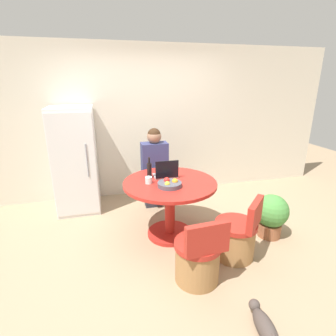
{
  "coord_description": "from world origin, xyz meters",
  "views": [
    {
      "loc": [
        -0.74,
        -2.89,
        1.99
      ],
      "look_at": [
        0.05,
        0.22,
        0.93
      ],
      "focal_mm": 28.0,
      "sensor_mm": 36.0,
      "label": 1
    }
  ],
  "objects": [
    {
      "name": "ground_plane",
      "position": [
        0.0,
        0.0,
        0.0
      ],
      "size": [
        12.0,
        12.0,
        0.0
      ],
      "primitive_type": "plane",
      "color": "#9E8466"
    },
    {
      "name": "chair_near_right_corner",
      "position": [
        0.68,
        -0.53,
        0.26
      ],
      "size": [
        0.56,
        0.56,
        0.76
      ],
      "rotation": [
        0.0,
        0.0,
        -2.36
      ],
      "color": "#9E7042",
      "rests_on": "ground_plane"
    },
    {
      "name": "potted_plant",
      "position": [
        1.34,
        -0.24,
        0.33
      ],
      "size": [
        0.43,
        0.43,
        0.59
      ],
      "color": "#935638",
      "rests_on": "ground_plane"
    },
    {
      "name": "coffee_cup",
      "position": [
        -0.23,
        0.12,
        0.82
      ],
      "size": [
        0.09,
        0.09,
        0.09
      ],
      "color": "white",
      "rests_on": "dining_table"
    },
    {
      "name": "refrigerator",
      "position": [
        -1.18,
        1.27,
        0.82
      ],
      "size": [
        0.64,
        0.73,
        1.64
      ],
      "color": "white",
      "rests_on": "ground_plane"
    },
    {
      "name": "chair_near_camera",
      "position": [
        0.11,
        -0.79,
        0.26
      ],
      "size": [
        0.49,
        0.49,
        0.76
      ],
      "rotation": [
        0.0,
        0.0,
        -3.07
      ],
      "color": "#9E7042",
      "rests_on": "ground_plane"
    },
    {
      "name": "cat",
      "position": [
        0.43,
        -1.51,
        0.08
      ],
      "size": [
        0.18,
        0.5,
        0.16
      ],
      "rotation": [
        0.0,
        0.0,
        1.47
      ],
      "color": "#473D38",
      "rests_on": "ground_plane"
    },
    {
      "name": "fruit_bowl",
      "position": [
        0.0,
        -0.04,
        0.81
      ],
      "size": [
        0.29,
        0.29,
        0.1
      ],
      "color": "#4C4C56",
      "rests_on": "dining_table"
    },
    {
      "name": "wall_back",
      "position": [
        0.0,
        1.67,
        1.3
      ],
      "size": [
        7.0,
        0.06,
        2.6
      ],
      "color": "beige",
      "rests_on": "ground_plane"
    },
    {
      "name": "dining_table",
      "position": [
        0.05,
        0.12,
        0.55
      ],
      "size": [
        1.2,
        1.2,
        0.78
      ],
      "color": "#B2261E",
      "rests_on": "ground_plane"
    },
    {
      "name": "laptop",
      "position": [
        0.03,
        0.28,
        0.83
      ],
      "size": [
        0.31,
        0.22,
        0.25
      ],
      "rotation": [
        0.0,
        0.0,
        3.14
      ],
      "color": "#B7B7BC",
      "rests_on": "dining_table"
    },
    {
      "name": "bottle",
      "position": [
        -0.18,
        0.31,
        0.88
      ],
      "size": [
        0.06,
        0.06,
        0.28
      ],
      "color": "black",
      "rests_on": "dining_table"
    },
    {
      "name": "person_seated",
      "position": [
        0.01,
        0.94,
        0.74
      ],
      "size": [
        0.4,
        0.37,
        1.33
      ],
      "rotation": [
        0.0,
        0.0,
        3.14
      ],
      "color": "#2D2D38",
      "rests_on": "ground_plane"
    }
  ]
}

